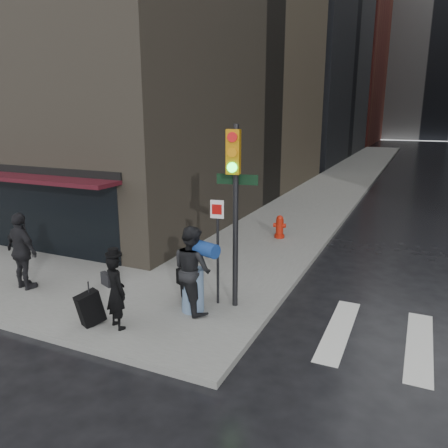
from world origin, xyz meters
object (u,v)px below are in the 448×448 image
Objects in this scene: traffic_light at (233,193)px; fire_hydrant at (280,228)px; man_overcoat at (110,294)px; man_jeans at (193,269)px; man_greycoat at (22,251)px.

traffic_light reaches higher than fire_hydrant.
man_overcoat is 8.04m from fire_hydrant.
traffic_light reaches higher than man_overcoat.
man_jeans reaches higher than man_greycoat.
traffic_light is at bearing -115.74° from man_jeans.
man_overcoat is 3.37m from traffic_light.
traffic_light is at bearing -111.41° from man_overcoat.
man_greycoat is at bearing -122.35° from fire_hydrant.
traffic_light is (0.74, 0.55, 1.69)m from man_jeans.
man_jeans is (1.19, 1.39, 0.27)m from man_overcoat.
man_overcoat is at bearing 76.91° from man_jeans.
man_greycoat is 5.68m from traffic_light.
traffic_light is at bearing -157.12° from man_greycoat.
man_greycoat is (-4.55, -0.63, -0.01)m from man_jeans.
man_overcoat reaches higher than fire_hydrant.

